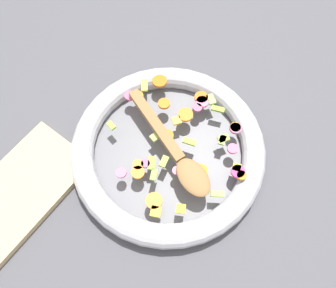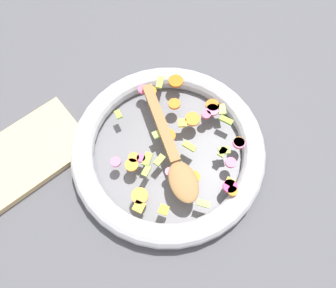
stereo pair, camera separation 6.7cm
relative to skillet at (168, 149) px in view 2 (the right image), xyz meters
name	(u,v)px [view 2 (the right image)]	position (x,y,z in m)	size (l,w,h in m)	color
ground_plane	(168,153)	(0.00, 0.00, -0.02)	(4.00, 4.00, 0.00)	#4C4C51
skillet	(168,149)	(0.00, 0.00, 0.00)	(0.43, 0.43, 0.05)	slate
chopped_vegetables	(181,140)	(-0.03, 0.01, 0.03)	(0.30, 0.33, 0.01)	orange
wooden_spoon	(173,153)	(0.01, 0.03, 0.04)	(0.14, 0.28, 0.01)	olive
cutting_board	(16,161)	(0.27, -0.20, -0.01)	(0.31, 0.16, 0.02)	tan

